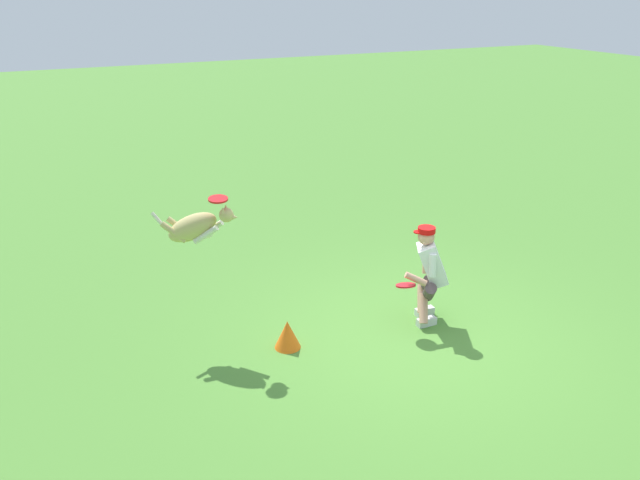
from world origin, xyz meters
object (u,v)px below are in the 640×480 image
dog (196,227)px  frisbee_held (406,285)px  frisbee_flying (218,199)px  training_cone (288,334)px  person (429,271)px

dog → frisbee_held: bearing=14.3°
frisbee_flying → training_cone: (-0.59, 0.58, -1.62)m
training_cone → frisbee_held: bearing=171.7°
person → dog: (2.72, -0.89, 0.75)m
frisbee_held → frisbee_flying: bearing=-20.8°
person → frisbee_flying: 2.81m
dog → training_cone: 1.68m
person → training_cone: (1.89, -0.16, -0.52)m
person → dog: bearing=10.9°
dog → training_cone: (-0.83, 0.73, -1.27)m
training_cone → dog: bearing=-41.5°
frisbee_held → person: bearing=-170.7°
dog → frisbee_held: (-2.33, 0.95, -0.83)m
frisbee_flying → frisbee_held: size_ratio=0.92×
person → frisbee_held: (0.38, 0.06, -0.09)m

